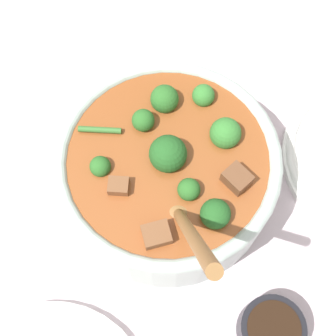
{
  "coord_description": "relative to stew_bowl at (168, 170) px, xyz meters",
  "views": [
    {
      "loc": [
        -0.03,
        0.22,
        0.58
      ],
      "look_at": [
        0.0,
        0.0,
        0.06
      ],
      "focal_mm": 50.0,
      "sensor_mm": 36.0,
      "label": 1
    }
  ],
  "objects": [
    {
      "name": "condiment_bowl",
      "position": [
        -0.14,
        0.16,
        -0.04
      ],
      "size": [
        0.07,
        0.07,
        0.04
      ],
      "color": "black",
      "rests_on": "ground_plane"
    },
    {
      "name": "ground_plane",
      "position": [
        0.0,
        -0.0,
        -0.06
      ],
      "size": [
        4.0,
        4.0,
        0.0
      ],
      "primitive_type": "plane",
      "color": "silver"
    },
    {
      "name": "stew_bowl",
      "position": [
        0.0,
        0.0,
        0.0
      ],
      "size": [
        0.27,
        0.3,
        0.29
      ],
      "color": "#B2C6BC",
      "rests_on": "ground_plane"
    }
  ]
}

